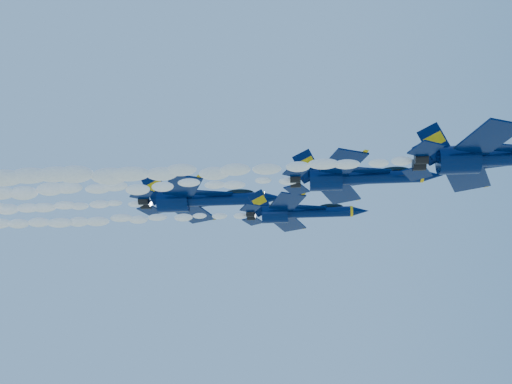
# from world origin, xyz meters

# --- Properties ---
(jet_lead) EXTENTS (17.34, 14.22, 6.44)m
(jet_lead) POSITION_xyz_m (16.95, -13.04, 149.19)
(jet_lead) COLOR #01103A
(smoke_trail_jet_lead) EXTENTS (46.51, 2.07, 1.86)m
(smoke_trail_jet_lead) POSITION_xyz_m (-13.72, -13.04, 148.75)
(smoke_trail_jet_lead) COLOR white
(jet_second) EXTENTS (16.18, 13.27, 6.01)m
(jet_second) POSITION_xyz_m (4.88, -4.74, 151.69)
(jet_second) COLOR #01103A
(smoke_trail_jet_second) EXTENTS (46.51, 1.93, 1.74)m
(smoke_trail_jet_second) POSITION_xyz_m (-25.29, -4.74, 151.27)
(smoke_trail_jet_second) COLOR white
(jet_third) EXTENTS (15.05, 12.35, 5.59)m
(jet_third) POSITION_xyz_m (-1.25, 6.30, 152.57)
(jet_third) COLOR #01103A
(smoke_trail_jet_third) EXTENTS (46.51, 1.80, 1.62)m
(smoke_trail_jet_third) POSITION_xyz_m (-30.93, 6.30, 152.16)
(smoke_trail_jet_third) COLOR white
(jet_fourth) EXTENTS (20.08, 16.47, 7.46)m
(jet_fourth) POSITION_xyz_m (-14.62, 13.48, 158.00)
(jet_fourth) COLOR #01103A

